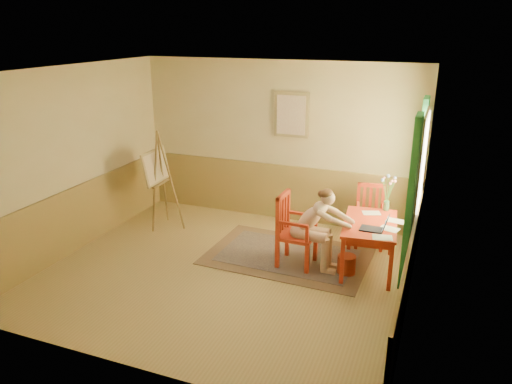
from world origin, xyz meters
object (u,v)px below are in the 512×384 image
at_px(chair_back, 370,216).
at_px(laptop, 376,227).
at_px(table, 370,228).
at_px(easel, 158,170).
at_px(figure, 315,225).
at_px(chair_left, 294,230).

bearing_deg(chair_back, laptop, -77.81).
height_order(table, easel, easel).
relative_size(laptop, easel, 0.22).
bearing_deg(easel, laptop, -8.70).
bearing_deg(figure, easel, 168.76).
xyz_separation_m(figure, laptop, (0.84, 0.00, 0.09)).
xyz_separation_m(figure, easel, (-2.90, 0.58, 0.33)).
relative_size(chair_back, laptop, 2.63).
xyz_separation_m(chair_left, figure, (0.32, -0.00, 0.13)).
distance_m(chair_left, figure, 0.34).
height_order(chair_back, laptop, chair_back).
height_order(chair_left, laptop, chair_left).
xyz_separation_m(chair_back, figure, (-0.60, -1.11, 0.19)).
distance_m(table, chair_back, 0.87).
relative_size(figure, easel, 0.72).
xyz_separation_m(table, chair_back, (-0.13, 0.85, -0.14)).
distance_m(table, laptop, 0.31).
distance_m(laptop, easel, 3.79).
bearing_deg(table, figure, -160.23).
distance_m(table, easel, 3.66).
relative_size(chair_left, laptop, 2.91).
height_order(figure, easel, easel).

